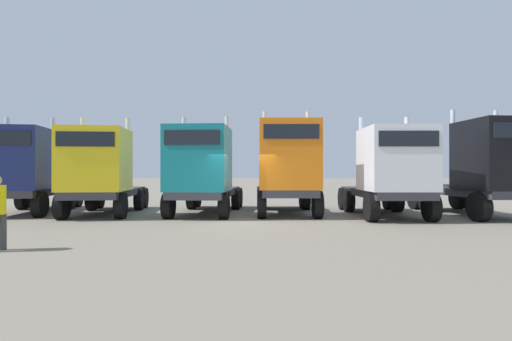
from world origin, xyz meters
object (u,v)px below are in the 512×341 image
Objects in this scene: semi_truck_yellow at (100,171)px; semi_truck_white at (391,171)px; semi_truck_navy at (23,170)px; semi_truck_teal at (202,171)px; semi_truck_orange at (288,168)px; semi_truck_black at (487,168)px.

semi_truck_yellow is 1.04× the size of semi_truck_white.
semi_truck_teal is (7.72, -0.03, -0.02)m from semi_truck_navy.
semi_truck_orange is 1.02× the size of semi_truck_white.
semi_truck_orange is (3.59, 0.21, 0.13)m from semi_truck_teal.
semi_truck_teal reaches higher than semi_truck_yellow.
semi_truck_yellow is 0.98× the size of semi_truck_black.
semi_truck_navy is 1.04× the size of semi_truck_orange.
semi_truck_navy reaches higher than semi_truck_teal.
semi_truck_orange is at bearing -100.94° from semi_truck_black.
semi_truck_teal reaches higher than semi_truck_white.
semi_truck_black is (11.52, -0.36, 0.11)m from semi_truck_teal.
semi_truck_navy reaches higher than semi_truck_yellow.
semi_truck_orange is (11.31, 0.18, 0.11)m from semi_truck_navy.
semi_truck_teal is 11.53m from semi_truck_black.
semi_truck_black reaches higher than semi_truck_navy.
semi_truck_yellow is at bearing -88.05° from semi_truck_orange.
semi_truck_navy is 15.36m from semi_truck_white.
semi_truck_orange is (7.80, 0.55, 0.15)m from semi_truck_yellow.
semi_truck_navy is 3.53m from semi_truck_yellow.
semi_truck_yellow is 4.22m from semi_truck_teal.
semi_truck_white is 0.94× the size of semi_truck_black.
semi_truck_navy is 19.24m from semi_truck_black.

